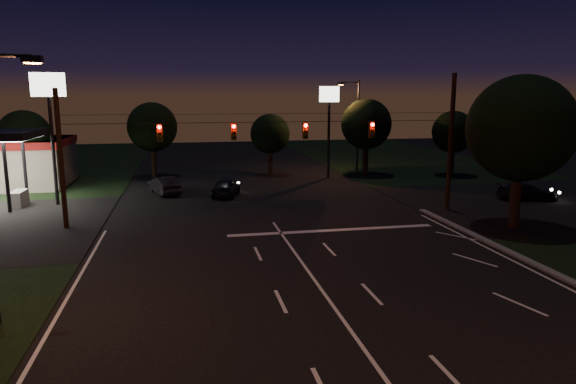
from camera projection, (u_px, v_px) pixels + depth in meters
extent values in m
plane|color=black|center=(343.00, 320.00, 17.62)|extent=(140.00, 140.00, 0.00)
cube|color=black|center=(542.00, 202.00, 36.94)|extent=(20.00, 16.00, 0.02)
cube|color=silver|center=(332.00, 230.00, 29.28)|extent=(12.00, 0.50, 0.01)
cylinder|color=black|center=(447.00, 210.00, 34.41)|extent=(0.30, 0.30, 9.00)
cylinder|color=black|center=(67.00, 228.00, 29.72)|extent=(0.28, 0.28, 8.00)
cylinder|color=black|center=(270.00, 122.00, 30.96)|extent=(24.00, 0.03, 0.03)
cylinder|color=black|center=(270.00, 114.00, 30.86)|extent=(24.00, 0.02, 0.02)
cube|color=#3F3307|center=(160.00, 133.00, 29.79)|extent=(0.32, 0.26, 1.00)
sphere|color=#FF0705|center=(159.00, 127.00, 29.57)|extent=(0.22, 0.22, 0.22)
sphere|color=black|center=(160.00, 133.00, 29.63)|extent=(0.20, 0.20, 0.20)
sphere|color=black|center=(160.00, 139.00, 29.70)|extent=(0.20, 0.20, 0.20)
cube|color=#3F3307|center=(234.00, 132.00, 30.63)|extent=(0.32, 0.26, 1.00)
sphere|color=#FF0705|center=(234.00, 126.00, 30.41)|extent=(0.22, 0.22, 0.22)
sphere|color=black|center=(234.00, 132.00, 30.47)|extent=(0.20, 0.20, 0.20)
sphere|color=black|center=(234.00, 137.00, 30.54)|extent=(0.20, 0.20, 0.20)
cube|color=#3F3307|center=(305.00, 131.00, 31.49)|extent=(0.32, 0.26, 1.00)
sphere|color=#FF0705|center=(306.00, 125.00, 31.27)|extent=(0.22, 0.22, 0.22)
sphere|color=black|center=(306.00, 131.00, 31.33)|extent=(0.20, 0.20, 0.20)
sphere|color=black|center=(306.00, 136.00, 31.39)|extent=(0.20, 0.20, 0.20)
cube|color=#3F3307|center=(372.00, 130.00, 32.33)|extent=(0.32, 0.26, 1.00)
sphere|color=#FF0705|center=(373.00, 125.00, 32.11)|extent=(0.22, 0.22, 0.22)
sphere|color=black|center=(372.00, 130.00, 32.17)|extent=(0.20, 0.20, 0.20)
sphere|color=black|center=(372.00, 135.00, 32.23)|extent=(0.20, 0.20, 0.20)
cube|color=gray|center=(19.00, 199.00, 35.49)|extent=(0.80, 2.00, 1.10)
cylinder|color=black|center=(7.00, 177.00, 33.22)|extent=(0.24, 0.24, 4.80)
cylinder|color=black|center=(25.00, 168.00, 37.07)|extent=(0.24, 0.24, 4.80)
cylinder|color=black|center=(53.00, 152.00, 35.38)|extent=(0.24, 0.24, 7.50)
cube|color=white|center=(48.00, 85.00, 34.54)|extent=(2.20, 0.30, 1.60)
cylinder|color=black|center=(329.00, 140.00, 47.43)|extent=(0.24, 0.24, 7.00)
cube|color=white|center=(329.00, 94.00, 46.65)|extent=(1.80, 0.30, 1.40)
cylinder|color=black|center=(0.00, 55.00, 15.85)|extent=(1.80, 0.12, 0.12)
cube|color=black|center=(32.00, 59.00, 16.04)|extent=(0.60, 0.35, 0.22)
cube|color=orange|center=(32.00, 63.00, 16.06)|extent=(0.45, 0.25, 0.04)
cylinder|color=black|center=(358.00, 128.00, 49.85)|extent=(0.20, 0.20, 9.00)
cylinder|color=black|center=(350.00, 82.00, 48.88)|extent=(1.80, 0.12, 0.12)
cube|color=black|center=(341.00, 84.00, 48.72)|extent=(0.60, 0.35, 0.22)
cube|color=orange|center=(341.00, 85.00, 48.75)|extent=(0.45, 0.25, 0.04)
cylinder|color=black|center=(516.00, 194.00, 29.52)|extent=(0.60, 0.60, 4.00)
sphere|color=black|center=(521.00, 128.00, 28.82)|extent=(6.00, 6.00, 6.00)
sphere|color=black|center=(525.00, 131.00, 29.41)|extent=(4.50, 4.50, 4.50)
sphere|color=black|center=(508.00, 131.00, 29.02)|extent=(4.20, 4.20, 4.20)
cylinder|color=black|center=(28.00, 170.00, 42.72)|extent=(0.49, 0.49, 3.00)
sphere|color=black|center=(24.00, 136.00, 42.20)|extent=(4.20, 4.20, 4.20)
sphere|color=black|center=(31.00, 137.00, 42.61)|extent=(3.15, 3.15, 3.15)
sphere|color=black|center=(20.00, 137.00, 42.34)|extent=(2.94, 2.94, 2.94)
cylinder|color=black|center=(154.00, 159.00, 48.50)|extent=(0.52, 0.52, 3.25)
sphere|color=black|center=(152.00, 127.00, 47.94)|extent=(4.60, 4.60, 4.60)
sphere|color=black|center=(158.00, 128.00, 48.39)|extent=(3.45, 3.45, 3.45)
sphere|color=black|center=(147.00, 128.00, 48.09)|extent=(3.22, 3.22, 3.22)
cylinder|color=black|center=(270.00, 160.00, 49.73)|extent=(0.47, 0.47, 2.75)
sphere|color=black|center=(270.00, 134.00, 49.26)|extent=(3.80, 3.80, 3.80)
sphere|color=black|center=(273.00, 135.00, 49.63)|extent=(2.85, 2.85, 2.85)
sphere|color=black|center=(266.00, 135.00, 49.38)|extent=(2.66, 2.66, 2.66)
cylinder|color=black|center=(365.00, 157.00, 49.51)|extent=(0.53, 0.53, 3.40)
sphere|color=black|center=(366.00, 124.00, 48.91)|extent=(4.80, 4.80, 4.80)
sphere|color=black|center=(370.00, 125.00, 49.38)|extent=(3.60, 3.60, 3.60)
sphere|color=black|center=(361.00, 125.00, 49.07)|extent=(3.36, 3.36, 3.36)
cylinder|color=black|center=(452.00, 160.00, 49.19)|extent=(0.48, 0.48, 2.90)
sphere|color=black|center=(453.00, 132.00, 48.68)|extent=(4.00, 4.00, 4.00)
sphere|color=black|center=(456.00, 133.00, 49.07)|extent=(3.00, 3.00, 3.00)
sphere|color=black|center=(448.00, 133.00, 48.81)|extent=(2.80, 2.80, 2.80)
imported|color=black|center=(226.00, 187.00, 39.13)|extent=(2.77, 4.45, 1.41)
imported|color=black|center=(164.00, 185.00, 40.01)|extent=(2.71, 4.41, 1.37)
imported|color=black|center=(528.00, 192.00, 37.60)|extent=(4.50, 2.66, 1.22)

